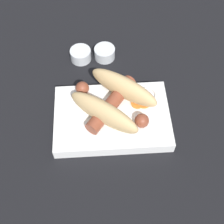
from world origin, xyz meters
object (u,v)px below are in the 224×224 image
Objects in this scene: bread_roll at (114,99)px; sausage at (111,104)px; condiment_cup_far at (81,55)px; food_tray at (112,118)px; condiment_cup_near at (105,53)px.

bread_roll is 0.01m from sausage.
bread_roll is 3.85× the size of condiment_cup_far.
food_tray is 0.20m from condiment_cup_far.
sausage reaches higher than condiment_cup_near.
bread_roll is 1.32× the size of sausage.
food_tray is at bearing -86.70° from sausage.
sausage is at bearing 93.30° from food_tray.
bread_roll is at bearing -66.98° from condiment_cup_far.
bread_roll reaches higher than sausage.
food_tray is at bearing -70.61° from condiment_cup_far.
bread_roll is 0.18m from condiment_cup_near.
food_tray is 4.78× the size of condiment_cup_far.
condiment_cup_far is (-0.07, 0.19, -0.00)m from food_tray.
food_tray is 1.24× the size of bread_roll.
condiment_cup_near is 0.06m from condiment_cup_far.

